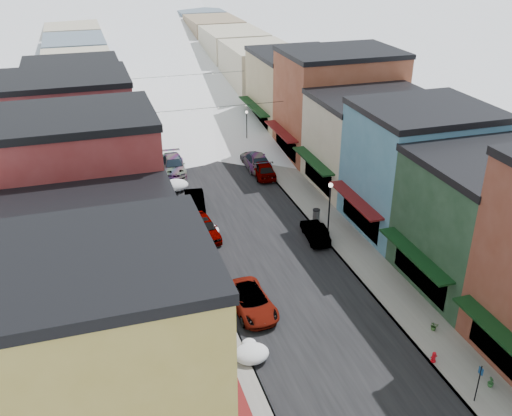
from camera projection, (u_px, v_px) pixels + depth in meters
road at (178, 112)px, 78.93m from camera, size 10.00×160.00×0.01m
sidewalk_left at (130, 116)px, 77.14m from camera, size 3.20×160.00×0.15m
sidewalk_right at (224, 107)px, 80.66m from camera, size 3.20×160.00×0.15m
curb_left at (141, 115)px, 77.55m from camera, size 0.10×160.00×0.15m
curb_right at (213, 108)px, 80.25m from camera, size 0.10×160.00×0.15m
bldg_l_yellow at (102, 367)px, 24.96m from camera, size 11.30×8.70×11.50m
bldg_l_cream at (95, 283)px, 32.67m from camera, size 11.30×8.20×9.50m
bldg_l_brick_near at (78, 202)px, 38.72m from camera, size 12.30×8.20×12.50m
bldg_l_grayblue at (84, 178)px, 46.90m from camera, size 11.30×9.20×9.00m
bldg_l_brick_far at (68, 133)px, 53.89m from camera, size 13.30×9.20×11.00m
bldg_l_tan at (77, 109)px, 62.93m from camera, size 11.30×11.20×10.00m
bldg_r_green at (489, 223)px, 39.29m from camera, size 11.30×9.20×9.50m
bldg_r_blue at (419, 168)px, 46.76m from camera, size 11.30×9.20×10.50m
bldg_r_cream at (372, 141)px, 54.93m from camera, size 12.30×9.20×9.00m
bldg_r_brick_far at (338, 103)px, 62.20m from camera, size 13.30×9.20×11.50m
bldg_r_tan at (296, 90)px, 70.93m from camera, size 11.30×11.20×9.50m
distant_blocks at (152, 51)px, 96.83m from camera, size 34.00×55.00×8.00m
overhead_cables at (194, 90)px, 65.49m from camera, size 16.40×15.04×0.04m
car_white_suv at (251, 301)px, 37.87m from camera, size 2.76×5.41×1.46m
car_silver_sedan at (204, 228)px, 46.93m from camera, size 2.37×5.01×1.66m
car_dark_hatch at (195, 202)px, 51.29m from camera, size 2.28×4.93×1.56m
car_silver_wagon at (173, 165)px, 59.21m from camera, size 2.68×5.79×1.64m
car_green_sedan at (315, 232)px, 46.56m from camera, size 1.90×4.35×1.39m
car_gray_suv at (263, 169)px, 58.32m from camera, size 2.38×5.06×1.67m
car_black_sedan at (256, 160)px, 60.39m from camera, size 2.52×5.89×1.69m
car_lane_silver at (169, 115)px, 75.25m from camera, size 1.93×4.38×1.47m
car_lane_white at (179, 102)px, 80.70m from camera, size 2.77×5.23×1.40m
fire_hydrant at (434, 357)px, 33.34m from camera, size 0.40×0.31×0.69m
parking_sign at (479, 381)px, 30.08m from camera, size 0.07×0.33×2.42m
trash_can at (316, 215)px, 49.24m from camera, size 0.64×0.64×1.08m
streetlamp_near at (330, 202)px, 46.23m from camera, size 0.38×0.38×4.55m
streetlamp_far at (247, 123)px, 65.88m from camera, size 0.33×0.33×3.99m
planter_near at (434, 326)px, 35.97m from camera, size 0.64×0.60×0.58m
planter_far at (491, 382)px, 31.54m from camera, size 0.48×0.48×0.61m
snow_pile_near at (251, 353)px, 33.76m from camera, size 2.11×2.50×0.89m
snow_pile_mid at (204, 231)px, 47.06m from camera, size 2.51×2.74×1.06m
snow_pile_far at (176, 185)px, 55.43m from camera, size 2.47×2.72×1.05m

